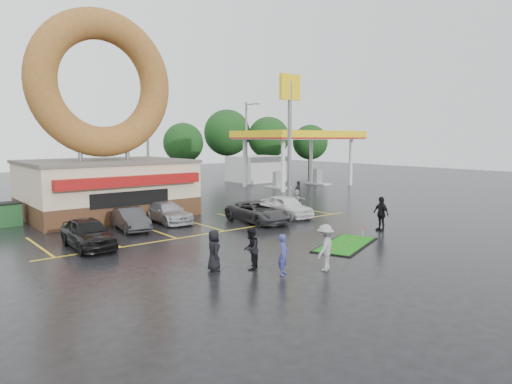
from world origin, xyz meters
TOP-DOWN VIEW (x-y plane):
  - ground at (0.00, 0.00)m, footprint 120.00×120.00m
  - donut_shop at (-3.00, 12.97)m, footprint 10.20×8.70m
  - gas_station at (20.00, 20.94)m, footprint 12.30×13.65m
  - shell_sign at (13.00, 12.00)m, footprint 2.20×0.36m
  - streetlight_mid at (4.00, 20.92)m, footprint 0.40×2.21m
  - streetlight_right at (16.00, 21.92)m, footprint 0.40×2.21m
  - tree_far_a at (26.00, 30.00)m, footprint 5.60×5.60m
  - tree_far_b at (32.00, 28.00)m, footprint 4.90×4.90m
  - tree_far_c at (22.00, 34.00)m, footprint 6.30×6.30m
  - tree_far_d at (14.00, 32.00)m, footprint 4.90×4.90m
  - car_black at (-7.25, 4.24)m, footprint 1.82×4.27m
  - car_dgrey at (-3.93, 6.98)m, footprint 1.75×3.88m
  - car_silver at (-1.16, 7.78)m, footprint 1.89×4.35m
  - car_grey at (3.09, 4.25)m, footprint 2.23×4.69m
  - car_white at (5.77, 4.58)m, footprint 1.92×4.28m
  - person_blue at (-2.94, -4.69)m, footprint 0.68×0.62m
  - person_blackjkt at (-3.46, -3.35)m, footprint 1.02×0.98m
  - person_hoodie at (-1.29, -5.30)m, footprint 1.35×1.09m
  - person_bystander at (-4.69, -2.58)m, footprint 0.74×0.91m
  - person_cameraman at (6.92, -1.99)m, footprint 0.69×1.20m
  - person_walker_near at (7.78, 5.69)m, footprint 1.54×0.96m
  - person_walker_far at (11.03, 8.86)m, footprint 0.66×0.46m
  - dumpster at (-9.29, 12.78)m, footprint 1.86×1.30m
  - putting_green at (2.65, -3.06)m, footprint 4.82×3.39m

SIDE VIEW (x-z plane):
  - ground at x=0.00m, z-range 0.00..0.00m
  - putting_green at x=2.65m, z-range -0.24..0.31m
  - car_dgrey at x=-3.93m, z-range 0.00..1.23m
  - car_silver at x=-1.16m, z-range 0.00..1.25m
  - car_grey at x=3.09m, z-range 0.00..1.29m
  - dumpster at x=-9.29m, z-range 0.00..1.30m
  - car_white at x=5.77m, z-range 0.00..1.43m
  - car_black at x=-7.25m, z-range 0.00..1.44m
  - person_blue at x=-2.94m, z-range 0.00..1.56m
  - person_walker_near at x=7.78m, z-range 0.00..1.59m
  - person_bystander at x=-4.69m, z-range 0.00..1.61m
  - person_blackjkt at x=-3.46m, z-range 0.00..1.66m
  - person_walker_far at x=11.03m, z-range 0.00..1.75m
  - person_hoodie at x=-1.29m, z-range 0.00..1.83m
  - person_cameraman at x=6.92m, z-range 0.00..1.92m
  - gas_station at x=20.00m, z-range 0.75..6.65m
  - donut_shop at x=-3.00m, z-range -2.29..11.21m
  - tree_far_b at x=32.00m, z-range 1.03..8.03m
  - tree_far_d at x=14.00m, z-range 1.03..8.03m
  - streetlight_mid at x=4.00m, z-range 0.28..9.28m
  - streetlight_right at x=16.00m, z-range 0.28..9.28m
  - tree_far_a at x=26.00m, z-range 1.18..9.18m
  - tree_far_c at x=22.00m, z-range 1.34..10.34m
  - shell_sign at x=13.00m, z-range 2.08..12.68m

